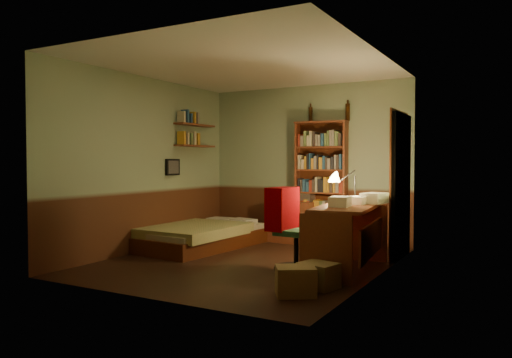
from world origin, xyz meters
The scene contains 24 objects.
floor centered at (0.00, 0.00, -0.01)m, with size 3.50×4.00×0.02m, color black.
ceiling centered at (0.00, 0.00, 2.61)m, with size 3.50×4.00×0.02m, color silver.
wall_back centered at (0.00, 2.01, 1.30)m, with size 3.50×0.02×2.60m, color #8BA17F.
wall_left centered at (-1.76, 0.00, 1.30)m, with size 0.02×4.00×2.60m, color #8BA17F.
wall_right centered at (1.76, 0.00, 1.30)m, with size 0.02×4.00×2.60m, color #8BA17F.
wall_front centered at (0.00, -2.01, 1.30)m, with size 3.50×0.02×2.60m, color #8BA17F.
doorway centered at (1.72, 1.30, 1.00)m, with size 0.06×0.90×2.00m, color black.
door_trim centered at (1.69, 1.30, 1.00)m, with size 0.02×0.98×2.08m, color #431C0B.
bed centered at (-1.19, 0.66, 0.31)m, with size 1.12×2.10×0.62m, color #8A9150.
dresser centered at (-0.14, 1.76, 0.34)m, with size 0.77×0.39×0.68m, color brown.
mini_stereo centered at (0.04, 1.89, 0.75)m, with size 0.26×0.20×0.14m, color #B2B2B7.
bookshelf centered at (0.31, 1.85, 0.99)m, with size 0.85×0.26×1.99m, color brown.
bottle_left centered at (0.08, 1.96, 2.11)m, with size 0.07×0.07×0.25m, color black.
bottle_right centered at (0.72, 1.96, 2.12)m, with size 0.07×0.07×0.27m, color black.
desk centered at (1.34, 0.13, 0.40)m, with size 0.62×1.50×0.80m, color brown.
paper_stack centered at (1.55, 0.56, 0.87)m, with size 0.25×0.34×0.14m, color silver.
desk_lamp centered at (1.28, 0.63, 1.07)m, with size 0.16×0.16×0.53m, color black.
office_chair centered at (0.78, -0.14, 0.53)m, with size 0.53×0.47×1.06m, color #2A5C38.
red_jacket centered at (0.80, -0.11, 1.33)m, with size 0.25×0.45×0.54m, color #AA0005.
wall_shelf_lower centered at (-1.64, 1.10, 1.60)m, with size 0.20×0.90×0.03m, color brown.
wall_shelf_upper centered at (-1.64, 1.10, 1.95)m, with size 0.20×0.90×0.03m, color brown.
framed_picture centered at (-1.72, 0.60, 1.25)m, with size 0.04×0.32×0.26m, color black.
cardboard_box_a centered at (1.26, -1.20, 0.15)m, with size 0.39×0.31×0.29m, color #937D4D.
cardboard_box_b centered at (1.35, -0.80, 0.13)m, with size 0.38×0.31×0.27m, color #937D4D.
Camera 1 is at (3.32, -5.70, 1.34)m, focal length 35.00 mm.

